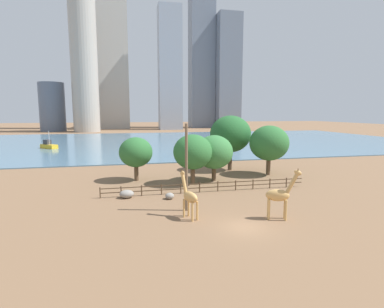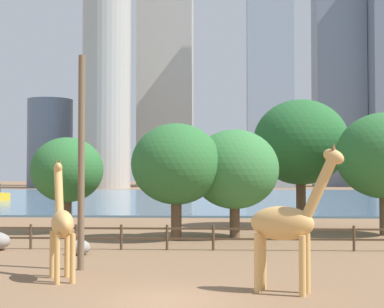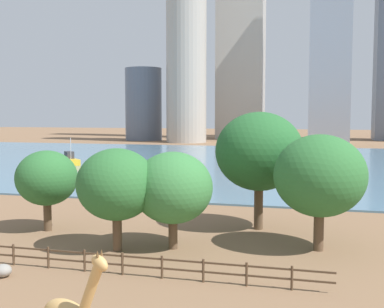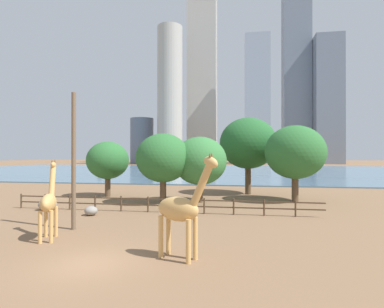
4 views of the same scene
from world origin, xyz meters
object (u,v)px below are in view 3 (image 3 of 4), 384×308
at_px(boat_ferry, 70,160).
at_px(tree_right_small, 117,185).
at_px(tree_left_small, 47,178).
at_px(tree_right_tall, 259,152).
at_px(boulder_by_pole, 3,271).
at_px(tree_center_broad, 320,176).
at_px(tree_left_large, 173,188).

bearing_deg(boat_ferry, tree_right_small, -14.41).
xyz_separation_m(tree_left_small, tree_right_small, (7.59, -3.82, 0.33)).
height_order(tree_right_tall, boat_ferry, tree_right_tall).
distance_m(tree_left_small, boat_ferry, 48.77).
xyz_separation_m(boulder_by_pole, tree_right_tall, (12.67, 15.07, 5.87)).
xyz_separation_m(tree_center_broad, tree_right_tall, (-4.66, 5.06, 1.15)).
height_order(boulder_by_pole, tree_center_broad, tree_center_broad).
height_order(boulder_by_pole, tree_right_small, tree_right_small).
bearing_deg(tree_left_large, tree_left_small, 167.89).
bearing_deg(tree_right_tall, boulder_by_pole, -130.06).
bearing_deg(boulder_by_pole, tree_right_small, 57.32).
bearing_deg(tree_left_small, tree_center_broad, -0.92).
bearing_deg(boulder_by_pole, tree_right_tall, 49.94).
distance_m(tree_left_large, tree_right_tall, 8.92).
xyz_separation_m(boulder_by_pole, tree_center_broad, (17.33, 10.01, 4.72)).
relative_size(tree_right_tall, tree_right_small, 1.35).
relative_size(tree_left_small, tree_right_small, 0.92).
relative_size(tree_left_large, tree_left_small, 1.05).
bearing_deg(tree_right_small, boat_ferry, 121.96).
relative_size(tree_left_large, tree_right_small, 0.96).
height_order(tree_center_broad, tree_right_tall, tree_right_tall).
xyz_separation_m(tree_left_small, boat_ferry, (-21.91, 43.46, -3.18)).
bearing_deg(tree_center_broad, tree_left_small, 179.08).
relative_size(boulder_by_pole, tree_right_small, 0.15).
xyz_separation_m(tree_center_broad, tree_right_small, (-13.14, -3.49, -0.58)).
height_order(boulder_by_pole, tree_left_large, tree_left_large).
height_order(tree_left_large, boat_ferry, tree_left_large).
bearing_deg(tree_right_small, tree_center_broad, 14.86).
bearing_deg(boulder_by_pole, tree_left_small, 108.20).
bearing_deg(tree_right_small, boulder_by_pole, -122.68).
relative_size(tree_left_large, tree_right_tall, 0.71).
bearing_deg(tree_left_large, boulder_by_pole, -133.92).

